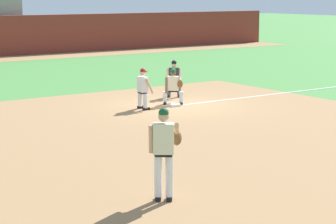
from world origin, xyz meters
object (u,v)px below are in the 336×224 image
baseball (169,125)px  baserunner (143,87)px  first_baseman (174,85)px  umpire (174,77)px  first_base_bag (173,105)px  pitcher (165,148)px

baseball → baserunner: size_ratio=0.05×
first_baseman → baseball: bearing=-127.1°
umpire → first_base_bag: bearing=-125.6°
pitcher → first_baseman: bearing=54.0°
baserunner → pitcher: bearing=-120.1°
pitcher → first_baseman: pitcher is taller
first_base_bag → baserunner: bearing=175.8°
baseball → umpire: size_ratio=0.05×
baserunner → umpire: same height
first_base_bag → baserunner: 1.45m
first_base_bag → pitcher: 10.96m
first_baseman → baserunner: baserunner is taller
pitcher → first_baseman: size_ratio=1.39×
baseball → umpire: bearing=53.5°
first_baseman → umpire: 1.79m
first_base_bag → baseball: (-2.17, -2.87, -0.01)m
baserunner → first_baseman: bearing=6.6°
first_base_bag → baserunner: size_ratio=0.26×
first_base_bag → umpire: 2.24m
first_base_bag → first_baseman: bearing=53.6°
baseball → pitcher: 7.38m
baseball → pitcher: bearing=-125.5°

